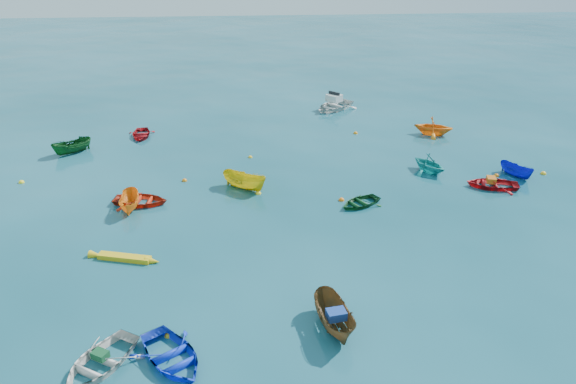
{
  "coord_description": "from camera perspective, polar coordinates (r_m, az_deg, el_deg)",
  "views": [
    {
      "loc": [
        -2.31,
        -24.81,
        14.63
      ],
      "look_at": [
        0.0,
        5.0,
        0.4
      ],
      "focal_mm": 35.0,
      "sensor_mm": 36.0,
      "label": 1
    }
  ],
  "objects": [
    {
      "name": "tarp_orange_b",
      "position": [
        36.71,
        19.95,
        1.18
      ],
      "size": [
        0.67,
        0.79,
        0.33
      ],
      "primitive_type": "cube",
      "rotation": [
        0.0,
        0.0,
        -1.81
      ],
      "color": "#C55E14",
      "rests_on": "dinghy_red_ne"
    },
    {
      "name": "dinghy_cyan_se",
      "position": [
        38.01,
        14.07,
        2.01
      ],
      "size": [
        3.18,
        3.32,
        1.35
      ],
      "primitive_type": "imported",
      "rotation": [
        0.0,
        0.0,
        0.51
      ],
      "color": "teal",
      "rests_on": "ground"
    },
    {
      "name": "buoy_or_e",
      "position": [
        44.17,
        6.88,
        5.92
      ],
      "size": [
        0.33,
        0.33,
        0.33
      ],
      "primitive_type": "sphere",
      "color": "orange",
      "rests_on": "ground"
    },
    {
      "name": "buoy_ye_a",
      "position": [
        23.31,
        -12.05,
        -14.11
      ],
      "size": [
        0.32,
        0.32,
        0.32
      ],
      "primitive_type": "sphere",
      "color": "yellow",
      "rests_on": "ground"
    },
    {
      "name": "dinghy_white_near",
      "position": [
        22.62,
        -18.54,
        -16.48
      ],
      "size": [
        3.8,
        4.13,
        0.7
      ],
      "primitive_type": "imported",
      "rotation": [
        0.0,
        0.0,
        -0.54
      ],
      "color": "beige",
      "rests_on": "ground"
    },
    {
      "name": "dinghy_red_nw",
      "position": [
        33.72,
        -14.71,
        -1.17
      ],
      "size": [
        3.49,
        2.76,
        0.65
      ],
      "primitive_type": "imported",
      "rotation": [
        0.0,
        0.0,
        1.4
      ],
      "color": "red",
      "rests_on": "ground"
    },
    {
      "name": "tarp_green_a",
      "position": [
        22.35,
        -18.54,
        -15.41
      ],
      "size": [
        0.7,
        0.66,
        0.27
      ],
      "primitive_type": "cube",
      "rotation": [
        0.0,
        0.0,
        -0.54
      ],
      "color": "#124B28",
      "rests_on": "dinghy_white_near"
    },
    {
      "name": "dinghy_red_ne",
      "position": [
        36.92,
        19.99,
        0.48
      ],
      "size": [
        3.55,
        2.9,
        0.64
      ],
      "primitive_type": "imported",
      "rotation": [
        0.0,
        0.0,
        -1.81
      ],
      "color": "#B30E14",
      "rests_on": "ground"
    },
    {
      "name": "buoy_or_d",
      "position": [
        38.66,
        20.39,
        1.53
      ],
      "size": [
        0.34,
        0.34,
        0.34
      ],
      "primitive_type": "sphere",
      "color": "orange",
      "rests_on": "ground"
    },
    {
      "name": "tarp_blue_a",
      "position": [
        22.63,
        4.92,
        -12.3
      ],
      "size": [
        0.83,
        0.69,
        0.36
      ],
      "primitive_type": "cube",
      "rotation": [
        0.0,
        0.0,
        0.17
      ],
      "color": "#193D93",
      "rests_on": "sampan_brown_mid"
    },
    {
      "name": "sampan_brown_mid",
      "position": [
        23.25,
        4.72,
        -13.66
      ],
      "size": [
        1.77,
        3.42,
        1.26
      ],
      "primitive_type": "imported",
      "rotation": [
        0.0,
        0.0,
        0.17
      ],
      "color": "brown",
      "rests_on": "ground"
    },
    {
      "name": "dinghy_green_e",
      "position": [
        32.74,
        7.29,
        -1.31
      ],
      "size": [
        3.19,
        2.93,
        0.54
      ],
      "primitive_type": "imported",
      "rotation": [
        0.0,
        0.0,
        -1.03
      ],
      "color": "#10471F",
      "rests_on": "ground"
    },
    {
      "name": "buoy_ye_c",
      "position": [
        33.87,
        -3.03,
        -0.18
      ],
      "size": [
        0.34,
        0.34,
        0.34
      ],
      "primitive_type": "sphere",
      "color": "yellow",
      "rests_on": "ground"
    },
    {
      "name": "buoy_or_b",
      "position": [
        33.16,
        5.45,
        -0.86
      ],
      "size": [
        0.35,
        0.35,
        0.35
      ],
      "primitive_type": "sphere",
      "color": "orange",
      "rests_on": "ground"
    },
    {
      "name": "buoy_ye_e",
      "position": [
        40.14,
        24.5,
        1.68
      ],
      "size": [
        0.37,
        0.37,
        0.37
      ],
      "primitive_type": "sphere",
      "color": "yellow",
      "rests_on": "ground"
    },
    {
      "name": "dinghy_blue_sw",
      "position": [
        22.16,
        -11.68,
        -16.52
      ],
      "size": [
        3.94,
        4.24,
        0.72
      ],
      "primitive_type": "imported",
      "rotation": [
        0.0,
        0.0,
        0.57
      ],
      "color": "#1031D2",
      "rests_on": "ground"
    },
    {
      "name": "dinghy_orange_far",
      "position": [
        45.03,
        14.46,
        5.67
      ],
      "size": [
        3.61,
        3.39,
        1.52
      ],
      "primitive_type": "imported",
      "rotation": [
        0.0,
        0.0,
        1.19
      ],
      "color": "orange",
      "rests_on": "ground"
    },
    {
      "name": "sampan_green_far",
      "position": [
        42.79,
        -20.98,
        3.71
      ],
      "size": [
        2.94,
        2.61,
        1.11
      ],
      "primitive_type": "imported",
      "rotation": [
        0.0,
        0.0,
        -0.91
      ],
      "color": "#114C1C",
      "rests_on": "ground"
    },
    {
      "name": "buoy_ye_b",
      "position": [
        39.06,
        -25.45,
        0.85
      ],
      "size": [
        0.36,
        0.36,
        0.36
      ],
      "primitive_type": "sphere",
      "color": "yellow",
      "rests_on": "ground"
    },
    {
      "name": "sampan_orange_n",
      "position": [
        33.21,
        -15.68,
        -1.71
      ],
      "size": [
        1.19,
        2.77,
        1.05
      ],
      "primitive_type": "imported",
      "rotation": [
        0.0,
        0.0,
        0.06
      ],
      "color": "orange",
      "rests_on": "ground"
    },
    {
      "name": "sampan_yellow_mid",
      "position": [
        34.56,
        -4.4,
        0.32
      ],
      "size": [
        3.18,
        2.72,
        1.19
      ],
      "primitive_type": "imported",
      "rotation": [
        0.0,
        0.0,
        0.96
      ],
      "color": "gold",
      "rests_on": "ground"
    },
    {
      "name": "sampan_blue_far",
      "position": [
        39.11,
        22.09,
        1.52
      ],
      "size": [
        1.97,
        2.54,
        0.93
      ],
      "primitive_type": "imported",
      "rotation": [
        0.0,
        0.0,
        0.51
      ],
      "color": "#0E13B2",
      "rests_on": "ground"
    },
    {
      "name": "buoy_ye_d",
      "position": [
        39.27,
        -3.86,
        3.52
      ],
      "size": [
        0.29,
        0.29,
        0.29
      ],
      "primitive_type": "sphere",
      "color": "yellow",
      "rests_on": "ground"
    },
    {
      "name": "buoy_or_c",
      "position": [
        36.13,
        -10.47,
        1.11
      ],
      "size": [
        0.32,
        0.32,
        0.32
      ],
      "primitive_type": "sphere",
      "color": "orange",
      "rests_on": "ground"
    },
    {
      "name": "motorboat_white",
      "position": [
        50.09,
        4.66,
        8.39
      ],
      "size": [
        5.11,
        5.05,
        1.47
      ],
      "primitive_type": "imported",
      "rotation": [
        0.0,
        0.0,
        -0.83
      ],
      "color": "silver",
      "rests_on": "ground"
    },
    {
      "name": "ground",
      "position": [
        28.9,
        0.77,
        -4.97
      ],
      "size": [
        160.0,
        160.0,
        0.0
      ],
      "primitive_type": "plane",
      "color": "#093C45",
      "rests_on": "ground"
    },
    {
      "name": "kayak_yellow",
      "position": [
        28.46,
        -16.25,
        -6.63
      ],
      "size": [
        3.34,
        1.33,
        0.32
      ],
      "primitive_type": null,
      "rotation": [
        0.0,
        0.0,
        1.31
      ],
      "color": "gold",
      "rests_on": "ground"
    },
    {
      "name": "dinghy_red_far",
      "position": [
        44.61,
        -14.68,
        5.46
      ],
      "size": [
        2.27,
        3.0,
        0.59
      ],
      "primitive_type": "imported",
      "rotation": [
        0.0,
        0.0,
        0.09
      ],
      "color": "#9E0D12",
      "rests_on": "ground"
    }
  ]
}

